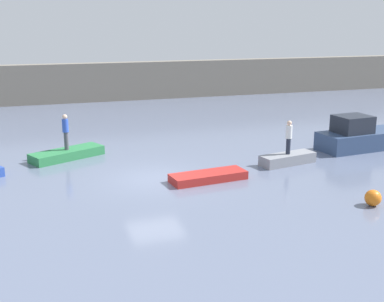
{
  "coord_description": "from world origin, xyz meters",
  "views": [
    {
      "loc": [
        -5.06,
        -20.86,
        6.94
      ],
      "look_at": [
        2.21,
        1.36,
        0.79
      ],
      "focal_mm": 46.51,
      "sensor_mm": 36.0,
      "label": 1
    }
  ],
  "objects_px": {
    "motorboat": "(361,136)",
    "person_blue_shirt": "(66,130)",
    "person_white_shirt": "(289,136)",
    "rowboat_grey": "(288,159)",
    "mooring_buoy": "(373,198)",
    "rowboat_green": "(67,154)",
    "rowboat_red": "(208,177)"
  },
  "relations": [
    {
      "from": "rowboat_grey",
      "to": "motorboat",
      "type": "bearing_deg",
      "value": 4.45
    },
    {
      "from": "rowboat_grey",
      "to": "person_white_shirt",
      "type": "xyz_separation_m",
      "value": [
        -0.0,
        -0.0,
        1.2
      ]
    },
    {
      "from": "motorboat",
      "to": "person_white_shirt",
      "type": "bearing_deg",
      "value": -164.51
    },
    {
      "from": "rowboat_grey",
      "to": "mooring_buoy",
      "type": "distance_m",
      "value": 6.19
    },
    {
      "from": "rowboat_grey",
      "to": "person_blue_shirt",
      "type": "height_order",
      "value": "person_blue_shirt"
    },
    {
      "from": "motorboat",
      "to": "rowboat_green",
      "type": "xyz_separation_m",
      "value": [
        -15.73,
        3.0,
        -0.47
      ]
    },
    {
      "from": "person_white_shirt",
      "to": "mooring_buoy",
      "type": "height_order",
      "value": "person_white_shirt"
    },
    {
      "from": "rowboat_green",
      "to": "rowboat_red",
      "type": "height_order",
      "value": "rowboat_green"
    },
    {
      "from": "motorboat",
      "to": "rowboat_green",
      "type": "bearing_deg",
      "value": 169.2
    },
    {
      "from": "rowboat_grey",
      "to": "mooring_buoy",
      "type": "relative_size",
      "value": 4.62
    },
    {
      "from": "person_white_shirt",
      "to": "mooring_buoy",
      "type": "xyz_separation_m",
      "value": [
        0.31,
        -6.18,
        -1.14
      ]
    },
    {
      "from": "rowboat_grey",
      "to": "person_white_shirt",
      "type": "distance_m",
      "value": 1.2
    },
    {
      "from": "rowboat_red",
      "to": "rowboat_grey",
      "type": "height_order",
      "value": "rowboat_grey"
    },
    {
      "from": "rowboat_green",
      "to": "rowboat_red",
      "type": "distance_m",
      "value": 8.1
    },
    {
      "from": "person_white_shirt",
      "to": "motorboat",
      "type": "bearing_deg",
      "value": 15.49
    },
    {
      "from": "rowboat_green",
      "to": "person_blue_shirt",
      "type": "relative_size",
      "value": 2.05
    },
    {
      "from": "motorboat",
      "to": "rowboat_red",
      "type": "relative_size",
      "value": 1.56
    },
    {
      "from": "motorboat",
      "to": "person_blue_shirt",
      "type": "distance_m",
      "value": 16.04
    },
    {
      "from": "person_blue_shirt",
      "to": "motorboat",
      "type": "bearing_deg",
      "value": -10.8
    },
    {
      "from": "motorboat",
      "to": "person_blue_shirt",
      "type": "height_order",
      "value": "person_blue_shirt"
    },
    {
      "from": "rowboat_red",
      "to": "person_blue_shirt",
      "type": "xyz_separation_m",
      "value": [
        -5.71,
        5.75,
        1.33
      ]
    },
    {
      "from": "motorboat",
      "to": "person_white_shirt",
      "type": "height_order",
      "value": "person_white_shirt"
    },
    {
      "from": "person_white_shirt",
      "to": "rowboat_grey",
      "type": "bearing_deg",
      "value": 3.58
    },
    {
      "from": "mooring_buoy",
      "to": "rowboat_green",
      "type": "bearing_deg",
      "value": 135.02
    },
    {
      "from": "person_white_shirt",
      "to": "rowboat_green",
      "type": "bearing_deg",
      "value": 156.6
    },
    {
      "from": "rowboat_green",
      "to": "person_blue_shirt",
      "type": "xyz_separation_m",
      "value": [
        0.0,
        -0.0,
        1.28
      ]
    },
    {
      "from": "rowboat_red",
      "to": "mooring_buoy",
      "type": "height_order",
      "value": "mooring_buoy"
    },
    {
      "from": "rowboat_green",
      "to": "rowboat_grey",
      "type": "relative_size",
      "value": 1.29
    },
    {
      "from": "rowboat_green",
      "to": "person_white_shirt",
      "type": "height_order",
      "value": "person_white_shirt"
    },
    {
      "from": "motorboat",
      "to": "mooring_buoy",
      "type": "distance_m",
      "value": 9.19
    },
    {
      "from": "mooring_buoy",
      "to": "person_blue_shirt",
      "type": "bearing_deg",
      "value": 135.02
    },
    {
      "from": "rowboat_grey",
      "to": "rowboat_red",
      "type": "bearing_deg",
      "value": -175.86
    }
  ]
}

